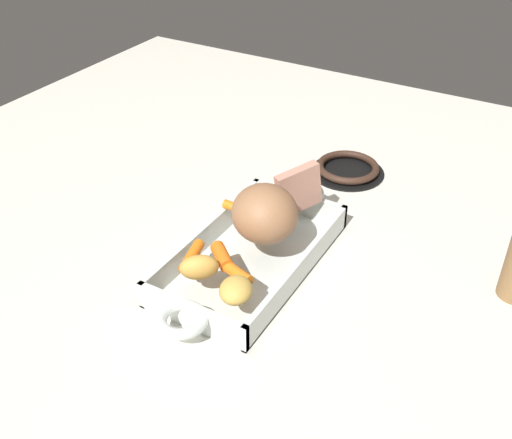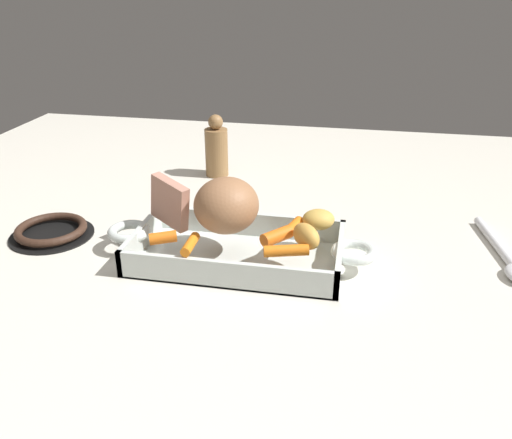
{
  "view_description": "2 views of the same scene",
  "coord_description": "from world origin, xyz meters",
  "px_view_note": "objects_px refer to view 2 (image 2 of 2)",
  "views": [
    {
      "loc": [
        -0.69,
        -0.41,
        0.65
      ],
      "look_at": [
        0.03,
        0.01,
        0.07
      ],
      "focal_mm": 42.26,
      "sensor_mm": 36.0,
      "label": 1
    },
    {
      "loc": [
        -0.19,
        0.79,
        0.46
      ],
      "look_at": [
        -0.03,
        -0.02,
        0.07
      ],
      "focal_mm": 37.08,
      "sensor_mm": 36.0,
      "label": 2
    }
  ],
  "objects_px": {
    "roast_slice_outer": "(170,202)",
    "serving_spoon": "(509,260)",
    "baby_carrot_center_right": "(293,227)",
    "stove_burner_rear": "(51,231)",
    "potato_golden_large": "(318,219)",
    "potato_near_roast": "(306,236)",
    "baby_carrot_long": "(163,238)",
    "baby_carrot_short": "(286,251)",
    "roasting_dish": "(237,251)",
    "baby_carrot_center_left": "(190,244)",
    "baby_carrot_northwest": "(277,236)",
    "pepper_mill": "(216,149)",
    "pork_roast": "(226,205)"
  },
  "relations": [
    {
      "from": "baby_carrot_center_right",
      "to": "serving_spoon",
      "type": "distance_m",
      "value": 0.38
    },
    {
      "from": "baby_carrot_center_left",
      "to": "baby_carrot_short",
      "type": "distance_m",
      "value": 0.16
    },
    {
      "from": "baby_carrot_northwest",
      "to": "baby_carrot_short",
      "type": "xyz_separation_m",
      "value": [
        -0.02,
        0.04,
        -0.0
      ]
    },
    {
      "from": "pork_roast",
      "to": "serving_spoon",
      "type": "distance_m",
      "value": 0.5
    },
    {
      "from": "baby_carrot_long",
      "to": "pork_roast",
      "type": "bearing_deg",
      "value": -145.18
    },
    {
      "from": "baby_carrot_center_right",
      "to": "pepper_mill",
      "type": "height_order",
      "value": "pepper_mill"
    },
    {
      "from": "stove_burner_rear",
      "to": "pepper_mill",
      "type": "bearing_deg",
      "value": -120.28
    },
    {
      "from": "roasting_dish",
      "to": "roast_slice_outer",
      "type": "xyz_separation_m",
      "value": [
        0.13,
        -0.02,
        0.07
      ]
    },
    {
      "from": "potato_near_roast",
      "to": "baby_carrot_short",
      "type": "bearing_deg",
      "value": 51.05
    },
    {
      "from": "roast_slice_outer",
      "to": "potato_golden_large",
      "type": "relative_size",
      "value": 1.46
    },
    {
      "from": "pork_roast",
      "to": "pepper_mill",
      "type": "xyz_separation_m",
      "value": [
        0.12,
        -0.39,
        -0.03
      ]
    },
    {
      "from": "potato_golden_large",
      "to": "serving_spoon",
      "type": "bearing_deg",
      "value": -176.28
    },
    {
      "from": "baby_carrot_center_right",
      "to": "pepper_mill",
      "type": "bearing_deg",
      "value": -57.81
    },
    {
      "from": "potato_near_roast",
      "to": "serving_spoon",
      "type": "height_order",
      "value": "potato_near_roast"
    },
    {
      "from": "baby_carrot_northwest",
      "to": "serving_spoon",
      "type": "bearing_deg",
      "value": -167.56
    },
    {
      "from": "baby_carrot_center_right",
      "to": "potato_near_roast",
      "type": "height_order",
      "value": "potato_near_roast"
    },
    {
      "from": "potato_golden_large",
      "to": "baby_carrot_short",
      "type": "bearing_deg",
      "value": 69.18
    },
    {
      "from": "stove_burner_rear",
      "to": "pepper_mill",
      "type": "xyz_separation_m",
      "value": [
        -0.22,
        -0.38,
        0.06
      ]
    },
    {
      "from": "baby_carrot_center_left",
      "to": "serving_spoon",
      "type": "relative_size",
      "value": 0.26
    },
    {
      "from": "roasting_dish",
      "to": "serving_spoon",
      "type": "distance_m",
      "value": 0.47
    },
    {
      "from": "baby_carrot_center_left",
      "to": "serving_spoon",
      "type": "distance_m",
      "value": 0.55
    },
    {
      "from": "baby_carrot_center_right",
      "to": "baby_carrot_center_left",
      "type": "bearing_deg",
      "value": 30.21
    },
    {
      "from": "roast_slice_outer",
      "to": "baby_carrot_center_right",
      "type": "xyz_separation_m",
      "value": [
        -0.22,
        -0.01,
        -0.03
      ]
    },
    {
      "from": "roast_slice_outer",
      "to": "serving_spoon",
      "type": "bearing_deg",
      "value": -175.02
    },
    {
      "from": "stove_burner_rear",
      "to": "baby_carrot_center_left",
      "type": "bearing_deg",
      "value": 164.77
    },
    {
      "from": "baby_carrot_center_right",
      "to": "potato_near_roast",
      "type": "relative_size",
      "value": 0.91
    },
    {
      "from": "pork_roast",
      "to": "baby_carrot_center_left",
      "type": "bearing_deg",
      "value": 60.26
    },
    {
      "from": "pork_roast",
      "to": "baby_carrot_center_right",
      "type": "relative_size",
      "value": 2.06
    },
    {
      "from": "baby_carrot_northwest",
      "to": "potato_golden_large",
      "type": "xyz_separation_m",
      "value": [
        -0.06,
        -0.07,
        0.01
      ]
    },
    {
      "from": "baby_carrot_long",
      "to": "pepper_mill",
      "type": "relative_size",
      "value": 0.3
    },
    {
      "from": "baby_carrot_northwest",
      "to": "potato_near_roast",
      "type": "height_order",
      "value": "potato_near_roast"
    },
    {
      "from": "pork_roast",
      "to": "serving_spoon",
      "type": "relative_size",
      "value": 0.46
    },
    {
      "from": "potato_near_roast",
      "to": "stove_burner_rear",
      "type": "xyz_separation_m",
      "value": [
        0.49,
        -0.04,
        -0.06
      ]
    },
    {
      "from": "baby_carrot_long",
      "to": "pepper_mill",
      "type": "bearing_deg",
      "value": -86.25
    },
    {
      "from": "pork_roast",
      "to": "pepper_mill",
      "type": "distance_m",
      "value": 0.41
    },
    {
      "from": "baby_carrot_short",
      "to": "serving_spoon",
      "type": "bearing_deg",
      "value": -160.7
    },
    {
      "from": "roast_slice_outer",
      "to": "baby_carrot_center_right",
      "type": "relative_size",
      "value": 1.5
    },
    {
      "from": "roast_slice_outer",
      "to": "baby_carrot_center_right",
      "type": "bearing_deg",
      "value": -178.27
    },
    {
      "from": "potato_golden_large",
      "to": "pork_roast",
      "type": "bearing_deg",
      "value": 14.28
    },
    {
      "from": "pepper_mill",
      "to": "baby_carrot_center_left",
      "type": "bearing_deg",
      "value": 99.77
    },
    {
      "from": "roasting_dish",
      "to": "baby_carrot_center_left",
      "type": "distance_m",
      "value": 0.1
    },
    {
      "from": "baby_carrot_short",
      "to": "baby_carrot_center_left",
      "type": "bearing_deg",
      "value": 2.24
    },
    {
      "from": "baby_carrot_northwest",
      "to": "potato_golden_large",
      "type": "height_order",
      "value": "potato_golden_large"
    },
    {
      "from": "pork_roast",
      "to": "roast_slice_outer",
      "type": "xyz_separation_m",
      "value": [
        0.11,
        -0.01,
        -0.01
      ]
    },
    {
      "from": "stove_burner_rear",
      "to": "potato_golden_large",
      "type": "bearing_deg",
      "value": -176.42
    },
    {
      "from": "pork_roast",
      "to": "potato_near_roast",
      "type": "height_order",
      "value": "pork_roast"
    },
    {
      "from": "baby_carrot_long",
      "to": "baby_carrot_center_right",
      "type": "relative_size",
      "value": 0.82
    },
    {
      "from": "baby_carrot_center_left",
      "to": "potato_near_roast",
      "type": "bearing_deg",
      "value": -167.65
    },
    {
      "from": "stove_burner_rear",
      "to": "baby_carrot_long",
      "type": "bearing_deg",
      "value": 164.01
    },
    {
      "from": "roast_slice_outer",
      "to": "baby_carrot_center_left",
      "type": "relative_size",
      "value": 1.31
    }
  ]
}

